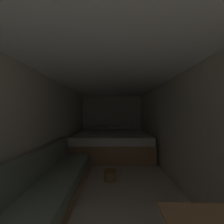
{
  "coord_description": "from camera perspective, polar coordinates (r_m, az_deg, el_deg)",
  "views": [
    {
      "loc": [
        0.04,
        -0.33,
        1.35
      ],
      "look_at": [
        0.01,
        2.67,
        1.38
      ],
      "focal_mm": 20.05,
      "sensor_mm": 36.0,
      "label": 1
    }
  ],
  "objects": [
    {
      "name": "sofa_left",
      "position": [
        2.24,
        -28.8,
        -30.12
      ],
      "size": [
        0.68,
        2.71,
        0.78
      ],
      "color": "tan",
      "rests_on": "ground"
    },
    {
      "name": "ground_plane",
      "position": [
        2.8,
        -0.42,
        -29.32
      ],
      "size": [
        7.37,
        7.37,
        0.0
      ],
      "primitive_type": "plane",
      "color": "beige"
    },
    {
      "name": "bed",
      "position": [
        4.29,
        -0.05,
        -13.94
      ],
      "size": [
        2.31,
        1.88,
        0.84
      ],
      "color": "tan",
      "rests_on": "ground"
    },
    {
      "name": "wall_back",
      "position": [
        5.18,
        0.06,
        -4.17
      ],
      "size": [
        2.53,
        0.05,
        2.04
      ],
      "primitive_type": "cube",
      "color": "beige",
      "rests_on": "ground"
    },
    {
      "name": "ceiling_slab",
      "position": [
        2.56,
        -0.42,
        15.74
      ],
      "size": [
        2.53,
        5.37,
        0.05
      ],
      "primitive_type": "cube",
      "color": "white",
      "rests_on": "wall_left"
    },
    {
      "name": "wall_right",
      "position": [
        2.76,
        26.6,
        -7.34
      ],
      "size": [
        0.05,
        5.37,
        2.04
      ],
      "primitive_type": "cube",
      "color": "beige",
      "rests_on": "ground"
    },
    {
      "name": "wicker_basket",
      "position": [
        2.85,
        -0.87,
        -26.76
      ],
      "size": [
        0.26,
        0.26,
        0.18
      ],
      "color": "olive",
      "rests_on": "ground"
    },
    {
      "name": "wall_left",
      "position": [
        2.79,
        -27.07,
        -7.25
      ],
      "size": [
        0.05,
        5.37,
        2.04
      ],
      "primitive_type": "cube",
      "color": "beige",
      "rests_on": "ground"
    }
  ]
}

